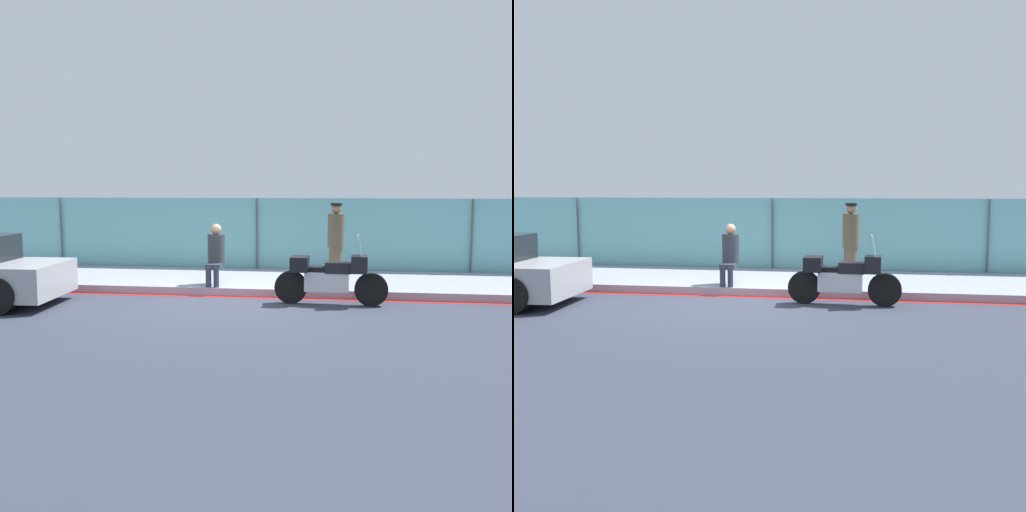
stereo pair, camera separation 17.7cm
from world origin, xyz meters
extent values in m
plane|color=#333847|center=(0.00, 0.00, 0.00)|extent=(120.00, 120.00, 0.00)
cube|color=#8E93A3|center=(0.00, 2.64, 0.09)|extent=(41.27, 3.22, 0.18)
cube|color=red|center=(0.00, 0.94, 0.00)|extent=(41.27, 0.18, 0.01)
cube|color=#6BB2B7|center=(0.00, 4.34, 1.04)|extent=(39.21, 0.08, 2.07)
cylinder|color=#4C4C51|center=(-5.55, 4.24, 1.04)|extent=(0.05, 0.05, 2.07)
cylinder|color=#4C4C51|center=(0.00, 4.24, 1.04)|extent=(0.05, 0.05, 2.07)
cylinder|color=#4C4C51|center=(5.55, 4.24, 1.04)|extent=(0.05, 0.05, 2.07)
cylinder|color=black|center=(2.84, 0.38, 0.33)|extent=(0.67, 0.17, 0.67)
cylinder|color=black|center=(1.23, 0.45, 0.33)|extent=(0.67, 0.17, 0.67)
cube|color=silver|center=(1.96, 0.42, 0.47)|extent=(0.90, 0.32, 0.40)
cube|color=black|center=(2.18, 0.41, 0.76)|extent=(0.53, 0.33, 0.22)
cube|color=black|center=(1.86, 0.42, 0.72)|extent=(0.61, 0.30, 0.10)
cube|color=black|center=(2.60, 0.39, 0.84)|extent=(0.34, 0.49, 0.34)
cube|color=silver|center=(2.60, 0.39, 1.22)|extent=(0.12, 0.42, 0.42)
cube|color=black|center=(1.41, 0.44, 0.82)|extent=(0.38, 0.52, 0.30)
cylinder|color=brown|center=(2.12, 2.65, 0.57)|extent=(0.32, 0.32, 0.78)
cylinder|color=brown|center=(2.12, 2.65, 1.35)|extent=(0.39, 0.39, 0.78)
sphere|color=#A37556|center=(2.12, 2.65, 1.86)|extent=(0.24, 0.24, 0.24)
cylinder|color=black|center=(2.12, 2.65, 1.97)|extent=(0.28, 0.28, 0.05)
cylinder|color=#2D3342|center=(-0.65, 1.13, 0.40)|extent=(0.12, 0.12, 0.45)
cylinder|color=#2D3342|center=(-0.47, 1.13, 0.40)|extent=(0.12, 0.12, 0.45)
cube|color=#2D3342|center=(-0.56, 1.36, 0.62)|extent=(0.33, 0.45, 0.10)
cylinder|color=#2D3338|center=(-0.56, 1.58, 0.99)|extent=(0.39, 0.39, 0.63)
sphere|color=tan|center=(-0.56, 1.58, 1.43)|extent=(0.24, 0.24, 0.24)
cylinder|color=black|center=(-4.16, 0.37, 0.35)|extent=(0.72, 0.24, 0.71)
camera|label=1|loc=(2.19, -11.62, 2.40)|focal=42.00mm
camera|label=2|loc=(2.36, -11.59, 2.40)|focal=42.00mm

